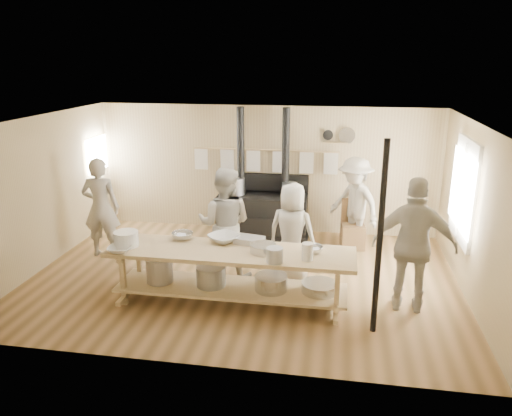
% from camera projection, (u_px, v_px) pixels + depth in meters
% --- Properties ---
extents(ground, '(7.00, 7.00, 0.00)m').
position_uv_depth(ground, '(243.00, 278.00, 8.32)').
color(ground, brown).
rests_on(ground, ground).
extents(room_shell, '(7.00, 7.00, 7.00)m').
position_uv_depth(room_shell, '(242.00, 183.00, 7.84)').
color(room_shell, tan).
rests_on(room_shell, ground).
extents(window_right, '(0.09, 1.50, 1.65)m').
position_uv_depth(window_right, '(464.00, 191.00, 7.89)').
color(window_right, beige).
rests_on(window_right, ground).
extents(left_opening, '(0.00, 0.90, 0.90)m').
position_uv_depth(left_opening, '(97.00, 154.00, 10.29)').
color(left_opening, white).
rests_on(left_opening, ground).
extents(stove, '(1.90, 0.75, 2.60)m').
position_uv_depth(stove, '(262.00, 211.00, 10.16)').
color(stove, black).
rests_on(stove, ground).
extents(towel_rail, '(3.00, 0.04, 0.47)m').
position_uv_depth(towel_rail, '(265.00, 158.00, 10.12)').
color(towel_rail, tan).
rests_on(towel_rail, ground).
extents(back_wall_shelf, '(0.63, 0.14, 0.32)m').
position_uv_depth(back_wall_shelf, '(339.00, 138.00, 9.79)').
color(back_wall_shelf, tan).
rests_on(back_wall_shelf, ground).
extents(prep_table, '(3.60, 0.90, 0.85)m').
position_uv_depth(prep_table, '(230.00, 271.00, 7.32)').
color(prep_table, tan).
rests_on(prep_table, ground).
extents(support_post, '(0.08, 0.08, 2.60)m').
position_uv_depth(support_post, '(380.00, 240.00, 6.34)').
color(support_post, black).
rests_on(support_post, ground).
extents(cook_far_left, '(0.72, 0.53, 1.83)m').
position_uv_depth(cook_far_left, '(101.00, 207.00, 9.02)').
color(cook_far_left, '#A5A092').
rests_on(cook_far_left, ground).
extents(cook_left, '(0.92, 0.72, 1.86)m').
position_uv_depth(cook_left, '(225.00, 224.00, 8.09)').
color(cook_left, '#A5A092').
rests_on(cook_left, ground).
extents(cook_center, '(0.89, 0.68, 1.62)m').
position_uv_depth(cook_center, '(292.00, 232.00, 8.08)').
color(cook_center, '#A5A092').
rests_on(cook_center, ground).
extents(cook_right, '(1.21, 0.63, 1.98)m').
position_uv_depth(cook_right, '(414.00, 246.00, 7.01)').
color(cook_right, '#A5A092').
rests_on(cook_right, ground).
extents(cook_by_window, '(1.27, 1.27, 1.77)m').
position_uv_depth(cook_by_window, '(354.00, 203.00, 9.38)').
color(cook_by_window, '#A5A092').
rests_on(cook_by_window, ground).
extents(chair, '(0.48, 0.48, 0.93)m').
position_uv_depth(chair, '(353.00, 234.00, 9.58)').
color(chair, brown).
rests_on(chair, ground).
extents(bowl_white_a, '(0.37, 0.37, 0.08)m').
position_uv_depth(bowl_white_a, '(120.00, 249.00, 7.15)').
color(bowl_white_a, white).
rests_on(bowl_white_a, prep_table).
extents(bowl_steel_a, '(0.47, 0.47, 0.10)m').
position_uv_depth(bowl_steel_a, '(182.00, 236.00, 7.65)').
color(bowl_steel_a, silver).
rests_on(bowl_steel_a, prep_table).
extents(bowl_white_b, '(0.63, 0.63, 0.11)m').
position_uv_depth(bowl_white_b, '(224.00, 238.00, 7.54)').
color(bowl_white_b, white).
rests_on(bowl_white_b, prep_table).
extents(bowl_steel_b, '(0.38, 0.38, 0.10)m').
position_uv_depth(bowl_steel_b, '(312.00, 249.00, 7.12)').
color(bowl_steel_b, silver).
rests_on(bowl_steel_b, prep_table).
extents(roasting_pan, '(0.46, 0.35, 0.09)m').
position_uv_depth(roasting_pan, '(249.00, 240.00, 7.48)').
color(roasting_pan, '#B2B2B7').
rests_on(roasting_pan, prep_table).
extents(mixing_bowl_large, '(0.43, 0.43, 0.12)m').
position_uv_depth(mixing_bowl_large, '(263.00, 248.00, 7.13)').
color(mixing_bowl_large, silver).
rests_on(mixing_bowl_large, prep_table).
extents(bucket_galv, '(0.29, 0.29, 0.21)m').
position_uv_depth(bucket_galv, '(275.00, 255.00, 6.77)').
color(bucket_galv, gray).
rests_on(bucket_galv, prep_table).
extents(deep_bowl_enamel, '(0.36, 0.36, 0.22)m').
position_uv_depth(deep_bowl_enamel, '(126.00, 239.00, 7.35)').
color(deep_bowl_enamel, white).
rests_on(deep_bowl_enamel, prep_table).
extents(pitcher, '(0.17, 0.17, 0.24)m').
position_uv_depth(pitcher, '(307.00, 252.00, 6.84)').
color(pitcher, white).
rests_on(pitcher, prep_table).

